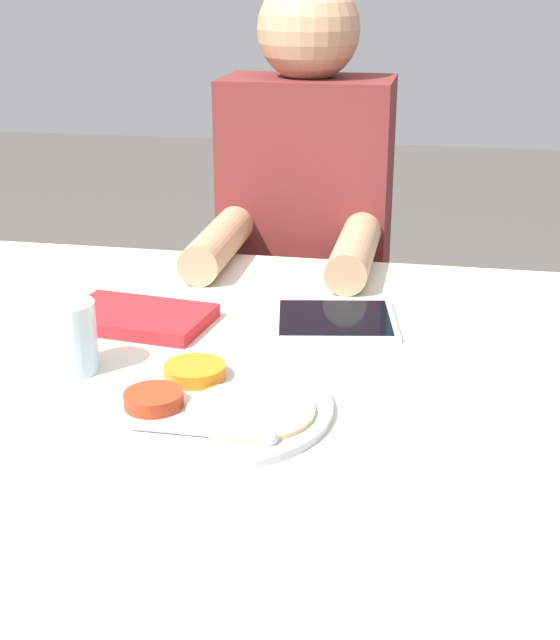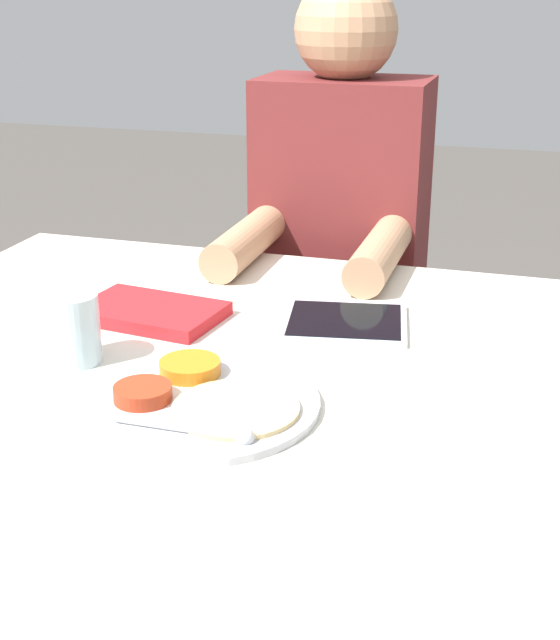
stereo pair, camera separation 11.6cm
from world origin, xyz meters
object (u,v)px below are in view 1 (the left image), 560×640
Objects in this scene: person_diner at (305,311)px; drinking_glass at (70,337)px; tablet_device at (334,320)px; red_notebook at (138,318)px; thali_tray at (211,404)px.

drinking_glass is (-0.19, -0.71, 0.22)m from person_diner.
drinking_glass is at bearing -143.44° from tablet_device.
tablet_device is at bearing 11.67° from red_notebook.
thali_tray is at bearing -89.05° from person_diner.
drinking_glass reaches higher than thali_tray.
thali_tray reaches higher than red_notebook.
person_diner reaches higher than red_notebook.
person_diner is 13.26× the size of drinking_glass.
red_notebook is at bearing 80.56° from drinking_glass.
thali_tray is 0.81m from person_diner.
thali_tray is 1.40× the size of tablet_device.
person_diner is at bearing 74.81° from drinking_glass.
person_diner is at bearing 73.01° from red_notebook.
tablet_device is at bearing 70.90° from thali_tray.
thali_tray is 3.05× the size of drinking_glass.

